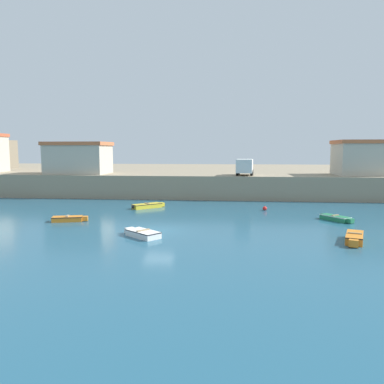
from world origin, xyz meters
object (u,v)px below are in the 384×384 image
(harbor_shed_far_end, at_px, (79,158))
(dinghy_green_3, at_px, (336,218))
(truck_on_quay, at_px, (245,166))
(dinghy_white_0, at_px, (142,233))
(dinghy_orange_1, at_px, (69,219))
(dinghy_orange_2, at_px, (355,238))
(dinghy_yellow_4, at_px, (148,206))
(harbor_shed_near_wharf, at_px, (362,157))
(mooring_buoy, at_px, (265,208))

(harbor_shed_far_end, bearing_deg, dinghy_green_3, -27.62)
(harbor_shed_far_end, relative_size, truck_on_quay, 1.95)
(dinghy_white_0, distance_m, dinghy_orange_1, 9.87)
(dinghy_orange_2, distance_m, harbor_shed_far_end, 40.13)
(dinghy_yellow_4, xyz_separation_m, truck_on_quay, (11.41, 9.46, 4.13))
(dinghy_orange_2, height_order, dinghy_yellow_4, dinghy_orange_2)
(dinghy_orange_2, distance_m, harbor_shed_near_wharf, 27.80)
(dinghy_orange_1, distance_m, dinghy_yellow_4, 10.31)
(dinghy_yellow_4, bearing_deg, truck_on_quay, 39.66)
(dinghy_orange_1, bearing_deg, dinghy_orange_2, -12.84)
(truck_on_quay, bearing_deg, dinghy_white_0, -110.55)
(dinghy_white_0, xyz_separation_m, mooring_buoy, (10.63, 13.52, -0.04))
(dinghy_orange_1, bearing_deg, harbor_shed_near_wharf, 31.46)
(dinghy_orange_1, xyz_separation_m, harbor_shed_far_end, (-6.88, 19.49, 5.24))
(dinghy_green_3, relative_size, dinghy_yellow_4, 0.88)
(dinghy_orange_2, xyz_separation_m, harbor_shed_near_wharf, (9.03, 25.75, 5.28))
(dinghy_orange_2, relative_size, dinghy_green_3, 1.19)
(dinghy_green_3, relative_size, harbor_shed_near_wharf, 0.42)
(dinghy_orange_1, relative_size, truck_on_quay, 0.74)
(dinghy_green_3, relative_size, harbor_shed_far_end, 0.35)
(dinghy_white_0, distance_m, harbor_shed_far_end, 29.60)
(dinghy_white_0, bearing_deg, dinghy_green_3, 25.98)
(harbor_shed_near_wharf, bearing_deg, dinghy_orange_2, -109.31)
(dinghy_orange_1, xyz_separation_m, dinghy_green_3, (25.05, 2.78, 0.00))
(mooring_buoy, bearing_deg, dinghy_yellow_4, 177.91)
(harbor_shed_near_wharf, bearing_deg, truck_on_quay, -172.26)
(dinghy_orange_1, bearing_deg, harbor_shed_far_end, 109.46)
(dinghy_orange_1, relative_size, mooring_buoy, 7.09)
(dinghy_white_0, bearing_deg, dinghy_orange_1, 146.92)
(mooring_buoy, bearing_deg, harbor_shed_near_wharf, 40.46)
(dinghy_orange_1, relative_size, dinghy_orange_2, 0.90)
(dinghy_white_0, height_order, harbor_shed_far_end, harbor_shed_far_end)
(dinghy_orange_1, xyz_separation_m, dinghy_orange_2, (24.09, -5.49, 0.06))
(harbor_shed_near_wharf, bearing_deg, dinghy_white_0, -134.08)
(dinghy_orange_2, xyz_separation_m, harbor_shed_far_end, (-30.97, 24.98, 5.19))
(dinghy_green_3, distance_m, dinghy_yellow_4, 20.24)
(dinghy_green_3, height_order, harbor_shed_far_end, harbor_shed_far_end)
(truck_on_quay, bearing_deg, mooring_buoy, -79.59)
(harbor_shed_near_wharf, distance_m, harbor_shed_far_end, 40.01)
(dinghy_orange_2, bearing_deg, dinghy_green_3, 83.40)
(dinghy_white_0, distance_m, mooring_buoy, 17.20)
(dinghy_orange_2, bearing_deg, dinghy_orange_1, 167.16)
(dinghy_yellow_4, distance_m, harbor_shed_far_end, 17.40)
(truck_on_quay, bearing_deg, dinghy_yellow_4, -140.34)
(dinghy_orange_1, distance_m, harbor_shed_near_wharf, 39.19)
(mooring_buoy, distance_m, truck_on_quay, 10.94)
(dinghy_white_0, relative_size, dinghy_orange_2, 0.90)
(dinghy_green_3, bearing_deg, harbor_shed_near_wharf, 65.22)
(dinghy_orange_1, bearing_deg, truck_on_quay, 46.64)
(dinghy_orange_2, relative_size, dinghy_yellow_4, 1.05)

